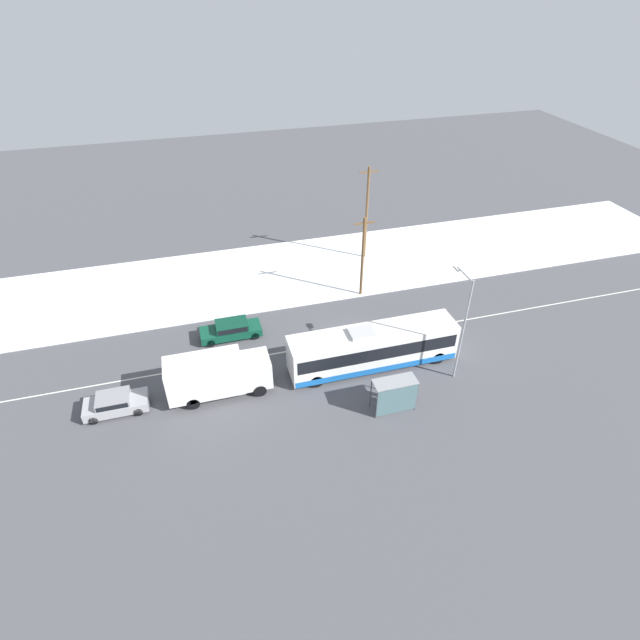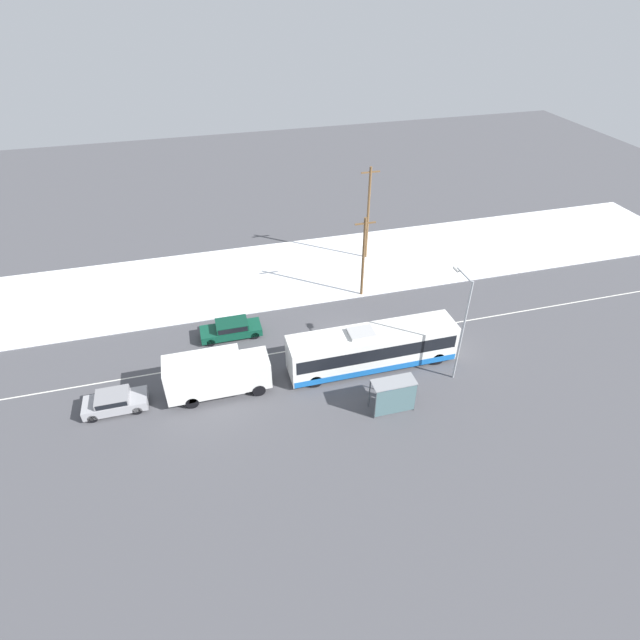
# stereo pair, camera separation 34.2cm
# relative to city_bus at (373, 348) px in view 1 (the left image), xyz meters

# --- Properties ---
(ground_plane) EXTENTS (120.00, 120.00, 0.00)m
(ground_plane) POSITION_rel_city_bus_xyz_m (-0.95, 3.17, -1.61)
(ground_plane) COLOR #4C4C51
(snow_lot) EXTENTS (80.00, 11.91, 0.12)m
(snow_lot) POSITION_rel_city_bus_xyz_m (-0.95, 14.80, -1.55)
(snow_lot) COLOR white
(snow_lot) RESTS_ON ground_plane
(lane_marking_center) EXTENTS (60.00, 0.12, 0.00)m
(lane_marking_center) POSITION_rel_city_bus_xyz_m (-0.95, 3.17, -1.61)
(lane_marking_center) COLOR silver
(lane_marking_center) RESTS_ON ground_plane
(city_bus) EXTENTS (12.34, 2.57, 3.29)m
(city_bus) POSITION_rel_city_bus_xyz_m (0.00, 0.00, 0.00)
(city_bus) COLOR white
(city_bus) RESTS_ON ground_plane
(box_truck) EXTENTS (6.98, 2.30, 3.11)m
(box_truck) POSITION_rel_city_bus_xyz_m (-11.23, 0.06, 0.10)
(box_truck) COLOR silver
(box_truck) RESTS_ON ground_plane
(sedan_car) EXTENTS (4.75, 1.80, 1.37)m
(sedan_car) POSITION_rel_city_bus_xyz_m (-9.52, 6.18, -0.85)
(sedan_car) COLOR #0F4733
(sedan_car) RESTS_ON ground_plane
(parked_car_near_truck) EXTENTS (4.08, 1.80, 1.33)m
(parked_car_near_truck) POSITION_rel_city_bus_xyz_m (-17.95, 0.20, -0.87)
(parked_car_near_truck) COLOR #9E9EA3
(parked_car_near_truck) RESTS_ON ground_plane
(pedestrian_at_stop) EXTENTS (0.58, 0.26, 1.62)m
(pedestrian_at_stop) POSITION_rel_city_bus_xyz_m (-0.15, -3.66, -0.62)
(pedestrian_at_stop) COLOR #23232D
(pedestrian_at_stop) RESTS_ON ground_plane
(bus_shelter) EXTENTS (2.87, 1.20, 2.40)m
(bus_shelter) POSITION_rel_city_bus_xyz_m (-0.21, -4.78, 0.07)
(bus_shelter) COLOR gray
(bus_shelter) RESTS_ON ground_plane
(streetlamp) EXTENTS (0.36, 2.36, 8.08)m
(streetlamp) POSITION_rel_city_bus_xyz_m (5.25, -2.39, 3.40)
(streetlamp) COLOR #9EA3A8
(streetlamp) RESTS_ON ground_plane
(utility_pole_roadside) EXTENTS (1.80, 0.24, 7.46)m
(utility_pole_roadside) POSITION_rel_city_bus_xyz_m (2.38, 9.18, 2.30)
(utility_pole_roadside) COLOR brown
(utility_pole_roadside) RESTS_ON ground_plane
(utility_pole_snowlot) EXTENTS (1.80, 0.24, 9.27)m
(utility_pole_snowlot) POSITION_rel_city_bus_xyz_m (5.02, 15.57, 3.22)
(utility_pole_snowlot) COLOR brown
(utility_pole_snowlot) RESTS_ON ground_plane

